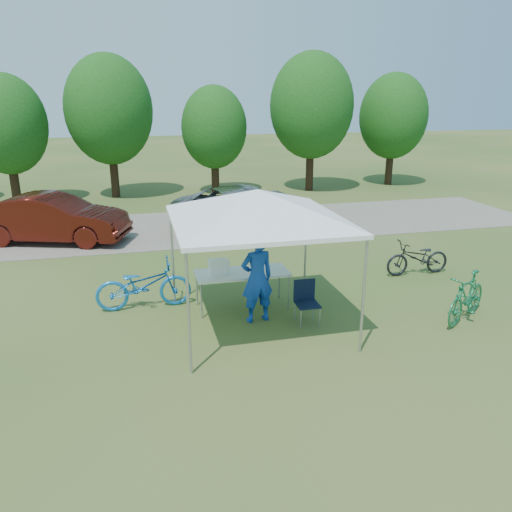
{
  "coord_description": "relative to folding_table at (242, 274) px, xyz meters",
  "views": [
    {
      "loc": [
        -2.19,
        -8.76,
        4.36
      ],
      "look_at": [
        0.46,
        2.0,
        0.78
      ],
      "focal_mm": 35.0,
      "sensor_mm": 36.0,
      "label": 1
    }
  ],
  "objects": [
    {
      "name": "gravel_strip",
      "position": [
        0.11,
        7.06,
        -0.75
      ],
      "size": [
        24.0,
        5.0,
        0.02
      ],
      "primitive_type": "cube",
      "color": "gray",
      "rests_on": "ground"
    },
    {
      "name": "canopy",
      "position": [
        0.11,
        -0.94,
        1.89
      ],
      "size": [
        4.53,
        4.53,
        3.0
      ],
      "color": "#A5A5AA",
      "rests_on": "ground"
    },
    {
      "name": "bike_green",
      "position": [
        4.26,
        -1.69,
        -0.27
      ],
      "size": [
        1.65,
        1.28,
        0.99
      ],
      "primitive_type": "imported",
      "rotation": [
        0.0,
        0.0,
        -1.01
      ],
      "color": "#186C3F",
      "rests_on": "ground"
    },
    {
      "name": "cyclist",
      "position": [
        0.15,
        -0.72,
        0.15
      ],
      "size": [
        0.73,
        0.54,
        1.84
      ],
      "primitive_type": "imported",
      "rotation": [
        0.0,
        0.0,
        3.3
      ],
      "color": "#153FAB",
      "rests_on": "ground"
    },
    {
      "name": "ice_cream_cup",
      "position": [
        0.36,
        -0.05,
        0.07
      ],
      "size": [
        0.07,
        0.07,
        0.05
      ],
      "primitive_type": "cylinder",
      "color": "yellow",
      "rests_on": "folding_table"
    },
    {
      "name": "ground",
      "position": [
        0.11,
        -0.94,
        -0.76
      ],
      "size": [
        100.0,
        100.0,
        0.0
      ],
      "primitive_type": "plane",
      "color": "#2D5119",
      "rests_on": "ground"
    },
    {
      "name": "folding_table",
      "position": [
        0.0,
        0.0,
        0.0
      ],
      "size": [
        1.97,
        0.82,
        0.81
      ],
      "color": "white",
      "rests_on": "ground"
    },
    {
      "name": "cooler",
      "position": [
        -0.49,
        0.0,
        0.2
      ],
      "size": [
        0.42,
        0.29,
        0.31
      ],
      "color": "white",
      "rests_on": "folding_table"
    },
    {
      "name": "treeline",
      "position": [
        -0.19,
        13.11,
        2.77
      ],
      "size": [
        24.89,
        4.28,
        6.3
      ],
      "color": "#382314",
      "rests_on": "ground"
    },
    {
      "name": "folding_chair",
      "position": [
        1.09,
        -0.99,
        -0.26
      ],
      "size": [
        0.45,
        0.46,
        0.86
      ],
      "rotation": [
        0.0,
        0.0,
        -0.02
      ],
      "color": "black",
      "rests_on": "ground"
    },
    {
      "name": "sedan",
      "position": [
        -4.57,
        6.28,
        -0.0
      ],
      "size": [
        4.76,
        2.88,
        1.48
      ],
      "primitive_type": "imported",
      "rotation": [
        0.0,
        0.0,
        1.26
      ],
      "color": "#46110B",
      "rests_on": "gravel_strip"
    },
    {
      "name": "minivan",
      "position": [
        1.7,
        6.66,
        -0.03
      ],
      "size": [
        5.58,
        3.52,
        1.43
      ],
      "primitive_type": "imported",
      "rotation": [
        0.0,
        0.0,
        1.81
      ],
      "color": "#A5A5A1",
      "rests_on": "gravel_strip"
    },
    {
      "name": "bike_dark",
      "position": [
        4.77,
        0.96,
        -0.32
      ],
      "size": [
        1.69,
        0.59,
        0.89
      ],
      "primitive_type": "imported",
      "rotation": [
        0.0,
        0.0,
        -1.57
      ],
      "color": "black",
      "rests_on": "ground"
    },
    {
      "name": "bike_blue",
      "position": [
        -2.04,
        0.48,
        -0.24
      ],
      "size": [
        2.01,
        0.74,
        1.05
      ],
      "primitive_type": "imported",
      "rotation": [
        0.0,
        0.0,
        1.59
      ],
      "color": "#156CBB",
      "rests_on": "ground"
    }
  ]
}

